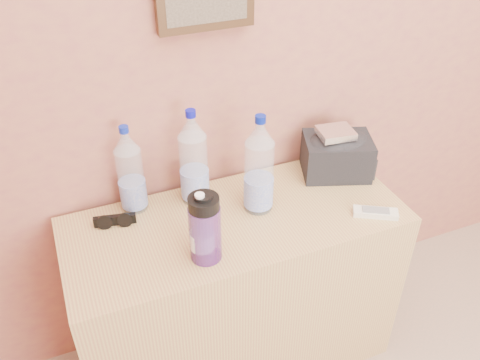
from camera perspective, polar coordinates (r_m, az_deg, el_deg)
name	(u,v)px	position (r m, az deg, el deg)	size (l,w,h in m)	color
dresser	(237,292)	(1.94, -0.38, -12.47)	(1.14, 0.47, 0.71)	#A57654
pet_large_b	(130,174)	(1.69, -12.20, 0.71)	(0.09, 0.09, 0.32)	silver
pet_large_c	(194,162)	(1.70, -5.23, 2.04)	(0.09, 0.09, 0.35)	silver
pet_large_d	(259,169)	(1.65, 2.16, 1.20)	(0.10, 0.10, 0.35)	#CFE1FA
pet_small	(202,231)	(1.49, -4.33, -5.77)	(0.07, 0.07, 0.24)	#C9E6F8
nalgene_bottle	(205,227)	(1.49, -3.97, -5.34)	(0.10, 0.10, 0.23)	#581F85
sunglasses	(115,220)	(1.71, -13.86, -4.38)	(0.14, 0.05, 0.03)	black
ac_remote	(375,213)	(1.76, 14.96, -3.56)	(0.15, 0.05, 0.02)	silver
toiletry_bag	(337,154)	(1.90, 10.82, 2.90)	(0.24, 0.17, 0.16)	black
foil_packet	(336,133)	(1.84, 10.70, 5.23)	(0.12, 0.10, 0.03)	silver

